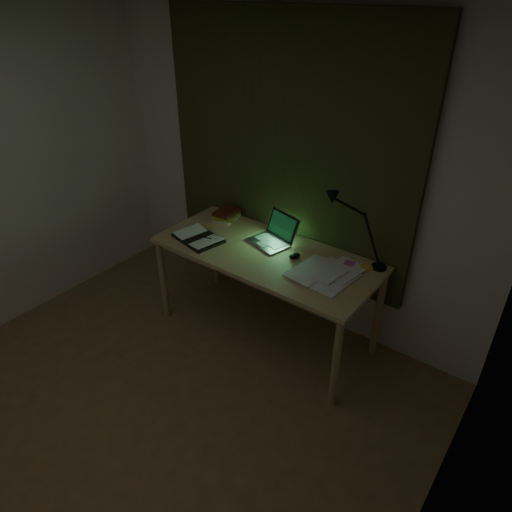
{
  "coord_description": "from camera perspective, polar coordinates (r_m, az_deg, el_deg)",
  "views": [
    {
      "loc": [
        1.89,
        -0.9,
        2.57
      ],
      "look_at": [
        0.14,
        1.42,
        0.82
      ],
      "focal_mm": 32.0,
      "sensor_mm": 36.0,
      "label": 1
    }
  ],
  "objects": [
    {
      "name": "curtain",
      "position": [
        3.6,
        3.52,
        12.94
      ],
      "size": [
        2.2,
        0.06,
        2.0
      ],
      "primitive_type": "cube",
      "color": "#2C2F17",
      "rests_on": "wall_back"
    },
    {
      "name": "desk_lamp",
      "position": [
        3.26,
        15.77,
        2.77
      ],
      "size": [
        0.39,
        0.31,
        0.57
      ],
      "primitive_type": null,
      "rotation": [
        0.0,
        0.0,
        0.04
      ],
      "color": "black",
      "rests_on": "desk"
    },
    {
      "name": "floor",
      "position": [
        3.31,
        -18.33,
        -22.03
      ],
      "size": [
        3.5,
        4.0,
        0.0
      ],
      "primitive_type": "cube",
      "color": "brown",
      "rests_on": "ground"
    },
    {
      "name": "laptop",
      "position": [
        3.54,
        1.56,
        3.14
      ],
      "size": [
        0.4,
        0.42,
        0.23
      ],
      "primitive_type": null,
      "rotation": [
        0.0,
        0.0,
        -0.26
      ],
      "color": "#ACACB0",
      "rests_on": "desk"
    },
    {
      "name": "wall_right",
      "position": [
        1.6,
        17.49,
        -26.63
      ],
      "size": [
        0.0,
        4.0,
        2.5
      ],
      "primitive_type": "cube",
      "color": "silver",
      "rests_on": "ground"
    },
    {
      "name": "mouse",
      "position": [
        3.41,
        4.87,
        0.03
      ],
      "size": [
        0.08,
        0.11,
        0.04
      ],
      "primitive_type": "ellipsoid",
      "rotation": [
        0.0,
        0.0,
        -0.3
      ],
      "color": "black",
      "rests_on": "desk"
    },
    {
      "name": "sticky_pink",
      "position": [
        3.39,
        11.6,
        -0.98
      ],
      "size": [
        0.09,
        0.09,
        0.02
      ],
      "primitive_type": "cube",
      "rotation": [
        0.0,
        0.0,
        0.19
      ],
      "color": "#D2519C",
      "rests_on": "desk"
    },
    {
      "name": "open_textbook",
      "position": [
        3.67,
        -7.22,
        2.29
      ],
      "size": [
        0.42,
        0.34,
        0.03
      ],
      "primitive_type": null,
      "rotation": [
        0.0,
        0.0,
        -0.2
      ],
      "color": "white",
      "rests_on": "desk"
    },
    {
      "name": "sticky_yellow",
      "position": [
        3.37,
        13.66,
        -1.37
      ],
      "size": [
        0.11,
        0.11,
        0.02
      ],
      "primitive_type": "cube",
      "rotation": [
        0.0,
        0.0,
        -0.43
      ],
      "color": "yellow",
      "rests_on": "desk"
    },
    {
      "name": "wall_back",
      "position": [
        3.7,
        3.77,
        10.15
      ],
      "size": [
        3.5,
        0.0,
        2.5
      ],
      "primitive_type": "cube",
      "color": "silver",
      "rests_on": "ground"
    },
    {
      "name": "book_stack",
      "position": [
        3.96,
        -3.67,
        5.21
      ],
      "size": [
        0.22,
        0.25,
        0.09
      ],
      "primitive_type": null,
      "rotation": [
        0.0,
        0.0,
        0.17
      ],
      "color": "white",
      "rests_on": "desk"
    },
    {
      "name": "loose_papers",
      "position": [
        3.27,
        8.41,
        -1.86
      ],
      "size": [
        0.47,
        0.49,
        0.02
      ],
      "primitive_type": null,
      "rotation": [
        0.0,
        0.0,
        0.32
      ],
      "color": "white",
      "rests_on": "desk"
    },
    {
      "name": "desk",
      "position": [
        3.7,
        1.12,
        -4.81
      ],
      "size": [
        1.75,
        0.77,
        0.8
      ],
      "primitive_type": null,
      "color": "tan",
      "rests_on": "floor"
    }
  ]
}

